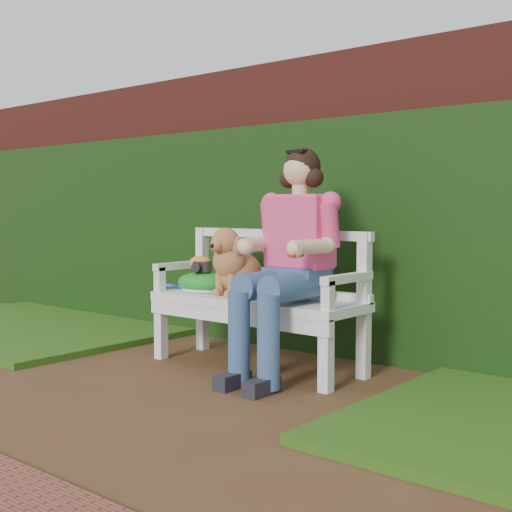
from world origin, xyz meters
The scene contains 11 objects.
ground centered at (0.00, 0.00, 0.00)m, with size 60.00×60.00×0.00m, color #502D1C.
brick_wall centered at (0.00, 1.90, 1.10)m, with size 10.00×0.30×2.20m, color maroon.
ivy_hedge centered at (0.00, 1.68, 0.85)m, with size 10.00×0.18×1.70m, color #183E0D.
grass_left centered at (-2.40, 0.90, 0.03)m, with size 2.60×2.00×0.05m, color #16360A.
garden_bench centered at (0.06, 0.98, 0.24)m, with size 1.58×0.60×0.48m, color white, non-canonical shape.
seated_woman centered at (0.40, 0.96, 0.72)m, with size 0.61×0.81×1.45m, color #D32E41, non-canonical shape.
dog centered at (-0.11, 0.98, 0.71)m, with size 0.31×0.42×0.46m, color #B3774D, non-canonical shape.
tennis_racket centered at (-0.44, 0.96, 0.49)m, with size 0.59×0.25×0.03m, color white, non-canonical shape.
green_bag centered at (-0.41, 0.97, 0.55)m, with size 0.41×0.31×0.14m, color #298031, non-canonical shape.
camera_item centered at (-0.40, 0.95, 0.66)m, with size 0.11×0.08×0.07m, color black.
baseball_glove centered at (-0.46, 0.99, 0.67)m, with size 0.17×0.13×0.11m, color orange.
Camera 1 is at (2.94, -2.48, 1.07)m, focal length 48.00 mm.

